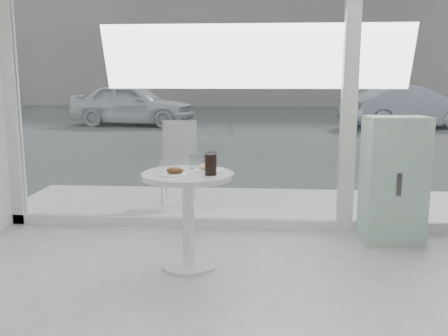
# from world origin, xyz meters

# --- Properties ---
(storefront) EXTENTS (5.00, 0.14, 3.00)m
(storefront) POSITION_xyz_m (0.07, 3.00, 1.71)
(storefront) COLOR silver
(storefront) RESTS_ON ground
(main_table) EXTENTS (0.72, 0.72, 0.77)m
(main_table) POSITION_xyz_m (-0.50, 1.90, 0.55)
(main_table) COLOR silver
(main_table) RESTS_ON ground
(patio_deck) EXTENTS (5.60, 1.60, 0.05)m
(patio_deck) POSITION_xyz_m (0.00, 3.80, 0.03)
(patio_deck) COLOR beige
(patio_deck) RESTS_ON ground
(street) EXTENTS (40.00, 24.00, 0.00)m
(street) POSITION_xyz_m (0.00, 16.00, -0.00)
(street) COLOR #3D3D3D
(street) RESTS_ON ground
(far_building) EXTENTS (40.00, 2.00, 8.00)m
(far_building) POSITION_xyz_m (0.00, 25.00, 4.00)
(far_building) COLOR gray
(far_building) RESTS_ON ground
(mint_cabinet) EXTENTS (0.57, 0.41, 1.16)m
(mint_cabinet) POSITION_xyz_m (1.27, 2.67, 0.58)
(mint_cabinet) COLOR #86AB98
(mint_cabinet) RESTS_ON ground
(patio_chair) EXTENTS (0.43, 0.43, 0.94)m
(patio_chair) POSITION_xyz_m (-0.91, 3.91, 0.59)
(patio_chair) COLOR silver
(patio_chair) RESTS_ON patio_deck
(car_white) EXTENTS (4.04, 2.06, 1.32)m
(car_white) POSITION_xyz_m (-4.00, 13.64, 0.66)
(car_white) COLOR silver
(car_white) RESTS_ON street
(car_silver) EXTENTS (4.09, 2.41, 1.27)m
(car_silver) POSITION_xyz_m (4.35, 13.29, 0.64)
(car_silver) COLOR #9A9DA1
(car_silver) RESTS_ON street
(plate_fritter) EXTENTS (0.20, 0.20, 0.07)m
(plate_fritter) POSITION_xyz_m (-0.58, 1.80, 0.80)
(plate_fritter) COLOR white
(plate_fritter) RESTS_ON main_table
(plate_donut) EXTENTS (0.25, 0.25, 0.06)m
(plate_donut) POSITION_xyz_m (-0.35, 2.01, 0.79)
(plate_donut) COLOR white
(plate_donut) RESTS_ON main_table
(water_tumbler_a) EXTENTS (0.07, 0.07, 0.11)m
(water_tumbler_a) POSITION_xyz_m (-0.48, 2.11, 0.82)
(water_tumbler_a) COLOR white
(water_tumbler_a) RESTS_ON main_table
(water_tumbler_b) EXTENTS (0.07, 0.07, 0.11)m
(water_tumbler_b) POSITION_xyz_m (-0.39, 2.05, 0.82)
(water_tumbler_b) COLOR white
(water_tumbler_b) RESTS_ON main_table
(cola_glass) EXTENTS (0.09, 0.09, 0.18)m
(cola_glass) POSITION_xyz_m (-0.31, 1.83, 0.85)
(cola_glass) COLOR white
(cola_glass) RESTS_ON main_table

